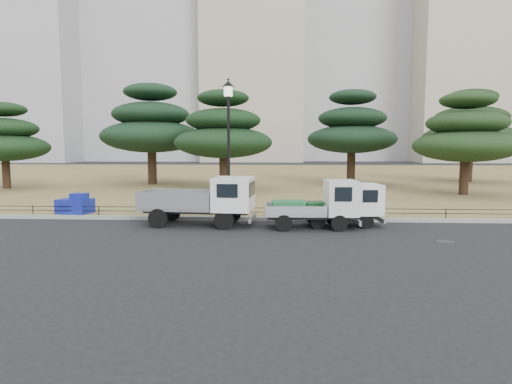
# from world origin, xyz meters

# --- Properties ---
(ground) EXTENTS (220.00, 220.00, 0.00)m
(ground) POSITION_xyz_m (0.00, 0.00, 0.00)
(ground) COLOR black
(lawn) EXTENTS (120.00, 56.00, 0.15)m
(lawn) POSITION_xyz_m (0.00, 30.60, 0.07)
(lawn) COLOR olive
(lawn) RESTS_ON ground
(curb) EXTENTS (120.00, 0.25, 0.16)m
(curb) POSITION_xyz_m (0.00, 2.60, 0.08)
(curb) COLOR gray
(curb) RESTS_ON ground
(truck_large) EXTENTS (4.59, 2.10, 1.95)m
(truck_large) POSITION_xyz_m (-2.05, 1.39, 1.08)
(truck_large) COLOR black
(truck_large) RESTS_ON ground
(truck_kei_front) EXTENTS (3.59, 1.68, 1.87)m
(truck_kei_front) POSITION_xyz_m (2.48, 1.04, 0.93)
(truck_kei_front) COLOR black
(truck_kei_front) RESTS_ON ground
(truck_kei_rear) EXTENTS (3.32, 1.66, 1.68)m
(truck_kei_rear) POSITION_xyz_m (3.64, 1.59, 0.84)
(truck_kei_rear) COLOR black
(truck_kei_rear) RESTS_ON ground
(street_lamp) EXTENTS (0.52, 0.52, 5.80)m
(street_lamp) POSITION_xyz_m (-1.23, 2.90, 4.07)
(street_lamp) COLOR black
(street_lamp) RESTS_ON lawn
(pipe_fence) EXTENTS (38.00, 0.04, 0.40)m
(pipe_fence) POSITION_xyz_m (0.00, 2.75, 0.44)
(pipe_fence) COLOR black
(pipe_fence) RESTS_ON lawn
(tarp_pile) EXTENTS (1.55, 1.25, 0.93)m
(tarp_pile) POSITION_xyz_m (-8.29, 3.26, 0.52)
(tarp_pile) COLOR #132197
(tarp_pile) RESTS_ON lawn
(manhole) EXTENTS (0.60, 0.60, 0.01)m
(manhole) POSITION_xyz_m (6.50, -1.20, 0.01)
(manhole) COLOR #2D2D30
(manhole) RESTS_ON ground
(pine_west_far) EXTENTS (6.18, 6.18, 6.24)m
(pine_west_far) POSITION_xyz_m (-18.99, 14.65, 3.75)
(pine_west_far) COLOR black
(pine_west_far) RESTS_ON lawn
(pine_west_near) EXTENTS (8.09, 8.09, 8.09)m
(pine_west_near) POSITION_xyz_m (-9.41, 18.85, 4.82)
(pine_west_near) COLOR black
(pine_west_near) RESTS_ON lawn
(pine_center_left) EXTENTS (6.85, 6.85, 6.97)m
(pine_center_left) POSITION_xyz_m (-2.96, 14.44, 4.17)
(pine_center_left) COLOR black
(pine_center_left) RESTS_ON lawn
(pine_center_right) EXTENTS (7.20, 7.20, 7.64)m
(pine_center_right) POSITION_xyz_m (6.84, 19.94, 4.57)
(pine_center_right) COLOR black
(pine_center_right) RESTS_ON lawn
(pine_east_near) EXTENTS (6.39, 6.39, 6.45)m
(pine_east_near) POSITION_xyz_m (12.63, 12.11, 3.87)
(pine_east_near) COLOR black
(pine_east_near) RESTS_ON lawn
(pine_east_far) EXTENTS (7.93, 7.93, 7.97)m
(pine_east_far) POSITION_xyz_m (17.46, 22.77, 4.75)
(pine_east_far) COLOR black
(pine_east_far) RESTS_ON lawn
(tower_far_west) EXTENTS (24.00, 20.00, 65.00)m
(tower_far_west) POSITION_xyz_m (-55.00, 80.00, 32.50)
(tower_far_west) COLOR #A0A0A5
(tower_far_west) RESTS_ON ground
(tower_center_left) EXTENTS (22.00, 20.00, 55.00)m
(tower_center_left) POSITION_xyz_m (-5.00, 85.00, 27.50)
(tower_center_left) COLOR #AAA08C
(tower_center_left) RESTS_ON ground
(tower_east) EXTENTS (20.00, 18.00, 48.00)m
(tower_east) POSITION_xyz_m (40.00, 82.00, 24.00)
(tower_east) COLOR #AAA08C
(tower_east) RESTS_ON ground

